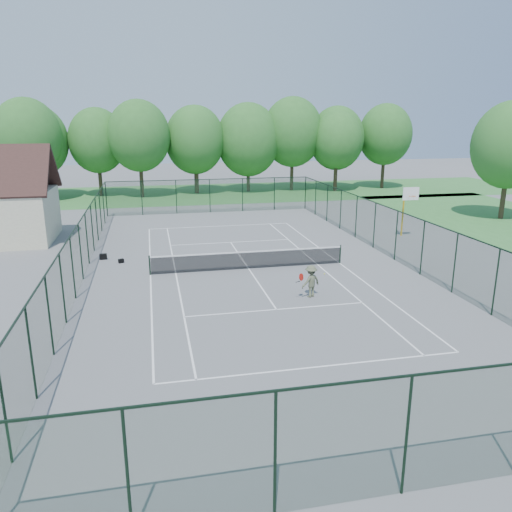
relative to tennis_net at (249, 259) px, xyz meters
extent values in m
plane|color=slate|center=(0.00, 0.00, -0.58)|extent=(140.00, 140.00, 0.00)
cube|color=#3E823B|center=(0.00, 30.00, -0.57)|extent=(80.00, 16.00, 0.01)
cube|color=white|center=(0.00, 11.88, -0.57)|extent=(10.97, 0.08, 0.01)
cube|color=white|center=(0.00, -11.88, -0.57)|extent=(10.97, 0.08, 0.01)
cube|color=white|center=(0.00, 6.40, -0.57)|extent=(8.23, 0.08, 0.01)
cube|color=white|center=(0.00, -6.40, -0.57)|extent=(8.23, 0.08, 0.01)
cube|color=white|center=(5.49, 0.00, -0.57)|extent=(0.08, 23.77, 0.01)
cube|color=white|center=(-5.49, 0.00, -0.57)|extent=(0.08, 23.77, 0.01)
cube|color=white|center=(4.12, 0.00, -0.57)|extent=(0.08, 23.77, 0.01)
cube|color=white|center=(-4.12, 0.00, -0.57)|extent=(0.08, 23.77, 0.01)
cube|color=white|center=(0.00, 0.00, -0.57)|extent=(0.08, 12.80, 0.01)
cylinder|color=black|center=(-5.50, 0.00, -0.03)|extent=(0.08, 0.08, 1.10)
cylinder|color=black|center=(5.50, 0.00, -0.03)|extent=(0.08, 0.08, 1.10)
cube|color=black|center=(0.00, 0.00, -0.08)|extent=(11.00, 0.02, 0.96)
cube|color=white|center=(0.00, 0.00, 0.42)|extent=(11.00, 0.05, 0.07)
cube|color=#1A3D24|center=(0.00, 18.00, 0.92)|extent=(18.00, 0.02, 3.00)
cube|color=#1A3D24|center=(0.00, -18.00, 0.92)|extent=(18.00, 0.02, 3.00)
cube|color=#1A3D24|center=(9.00, 0.00, 0.92)|extent=(0.02, 36.00, 3.00)
cube|color=#1A3D24|center=(-9.00, 0.00, 0.92)|extent=(0.02, 36.00, 3.00)
cube|color=black|center=(0.00, 18.00, 2.42)|extent=(18.00, 0.05, 0.05)
cube|color=black|center=(0.00, -18.00, 2.42)|extent=(18.00, 0.05, 0.05)
cube|color=black|center=(9.00, 0.00, 2.42)|extent=(0.05, 36.00, 0.05)
cube|color=black|center=(-9.00, 0.00, 2.42)|extent=(0.05, 36.00, 0.05)
cylinder|color=#433123|center=(-16.50, 30.00, 1.52)|extent=(0.40, 0.40, 4.20)
ellipsoid|color=#377A30|center=(-16.50, 30.00, 5.42)|extent=(6.40, 6.40, 7.40)
cylinder|color=#433123|center=(0.00, 30.00, 1.52)|extent=(0.40, 0.40, 4.20)
ellipsoid|color=#377A30|center=(0.00, 30.00, 5.42)|extent=(6.40, 6.40, 7.40)
cylinder|color=#433123|center=(16.50, 30.00, 1.52)|extent=(0.40, 0.40, 4.20)
ellipsoid|color=#377A30|center=(16.50, 30.00, 5.42)|extent=(6.40, 6.40, 7.40)
cylinder|color=gold|center=(12.52, 5.84, 1.17)|extent=(0.12, 0.12, 3.50)
cube|color=gold|center=(12.52, 5.39, 2.77)|extent=(0.08, 0.90, 0.08)
cube|color=white|center=(12.52, 4.94, 2.62)|extent=(1.20, 0.05, 0.90)
torus|color=#EF5A09|center=(12.52, 4.71, 2.47)|extent=(0.48, 0.48, 0.02)
cylinder|color=#433123|center=(23.91, 9.95, 1.57)|extent=(0.41, 0.41, 4.30)
ellipsoid|color=#377A30|center=(23.91, 9.95, 5.56)|extent=(6.14, 6.14, 7.16)
cube|color=black|center=(-8.26, 3.78, -0.40)|extent=(0.43, 0.26, 0.34)
cube|color=black|center=(-7.16, 2.76, -0.46)|extent=(0.36, 0.30, 0.24)
imported|color=#585E43|center=(2.01, -5.12, 0.21)|extent=(1.16, 0.93, 1.57)
sphere|color=yellow|center=(2.83, -4.72, 0.40)|extent=(0.07, 0.07, 0.07)
camera|label=1|loc=(-5.25, -26.65, 7.71)|focal=35.00mm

